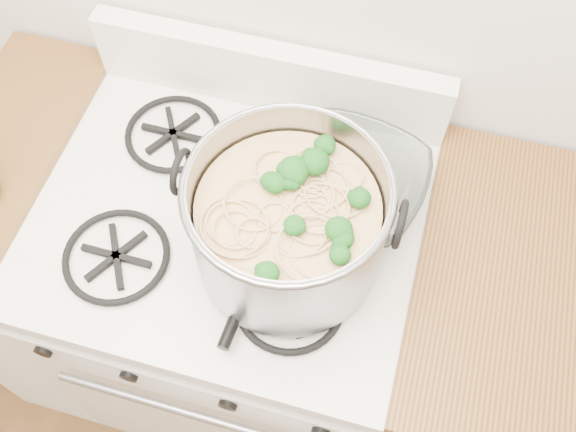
{
  "coord_description": "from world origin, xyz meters",
  "views": [
    {
      "loc": [
        0.29,
        0.68,
        2.0
      ],
      "look_at": [
        0.14,
        1.21,
        1.06
      ],
      "focal_mm": 40.0,
      "sensor_mm": 36.0,
      "label": 1
    }
  ],
  "objects_px": {
    "gas_range": "(242,305)",
    "glass_bowl": "(349,188)",
    "stock_pot": "(288,224)",
    "spatula": "(272,225)"
  },
  "relations": [
    {
      "from": "gas_range",
      "to": "glass_bowl",
      "type": "bearing_deg",
      "value": 25.24
    },
    {
      "from": "gas_range",
      "to": "stock_pot",
      "type": "xyz_separation_m",
      "value": [
        0.14,
        -0.06,
        0.59
      ]
    },
    {
      "from": "gas_range",
      "to": "stock_pot",
      "type": "distance_m",
      "value": 0.61
    },
    {
      "from": "spatula",
      "to": "gas_range",
      "type": "bearing_deg",
      "value": 174.61
    },
    {
      "from": "gas_range",
      "to": "stock_pot",
      "type": "height_order",
      "value": "stock_pot"
    },
    {
      "from": "gas_range",
      "to": "spatula",
      "type": "relative_size",
      "value": 2.98
    },
    {
      "from": "stock_pot",
      "to": "spatula",
      "type": "xyz_separation_m",
      "value": [
        -0.04,
        0.04,
        -0.1
      ]
    },
    {
      "from": "gas_range",
      "to": "glass_bowl",
      "type": "relative_size",
      "value": 8.02
    },
    {
      "from": "gas_range",
      "to": "glass_bowl",
      "type": "height_order",
      "value": "glass_bowl"
    },
    {
      "from": "gas_range",
      "to": "glass_bowl",
      "type": "xyz_separation_m",
      "value": [
        0.22,
        0.1,
        0.5
      ]
    }
  ]
}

